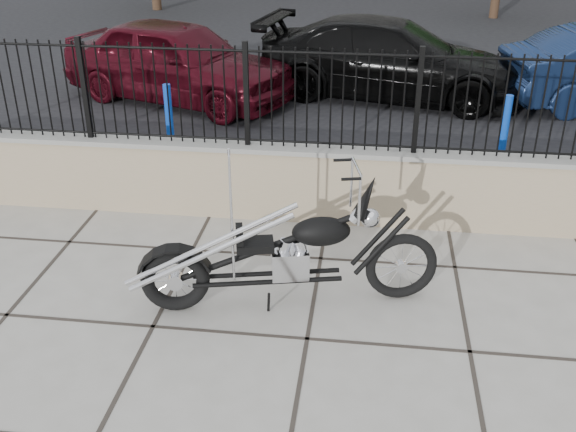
% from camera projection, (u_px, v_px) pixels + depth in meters
% --- Properties ---
extents(ground_plane, '(90.00, 90.00, 0.00)m').
position_uv_depth(ground_plane, '(307.00, 339.00, 6.34)').
color(ground_plane, '#99968E').
rests_on(ground_plane, ground).
extents(parking_lot, '(30.00, 30.00, 0.00)m').
position_uv_depth(parking_lot, '(357.00, 44.00, 17.39)').
color(parking_lot, black).
rests_on(parking_lot, ground).
extents(retaining_wall, '(14.00, 0.36, 0.96)m').
position_uv_depth(retaining_wall, '(328.00, 184.00, 8.33)').
color(retaining_wall, gray).
rests_on(retaining_wall, ground_plane).
extents(iron_fence, '(14.00, 0.08, 1.20)m').
position_uv_depth(iron_fence, '(331.00, 100.00, 7.84)').
color(iron_fence, black).
rests_on(iron_fence, retaining_wall).
extents(chopper_motorcycle, '(2.87, 1.11, 1.70)m').
position_uv_depth(chopper_motorcycle, '(284.00, 230.00, 6.48)').
color(chopper_motorcycle, black).
rests_on(chopper_motorcycle, ground_plane).
extents(car_red, '(4.87, 3.28, 1.54)m').
position_uv_depth(car_red, '(178.00, 61.00, 12.67)').
color(car_red, '#400912').
rests_on(car_red, parking_lot).
extents(car_black, '(5.40, 3.02, 1.48)m').
position_uv_depth(car_black, '(391.00, 59.00, 12.91)').
color(car_black, black).
rests_on(car_black, parking_lot).
extents(bollard_a, '(0.15, 0.15, 1.01)m').
position_uv_depth(bollard_a, '(169.00, 116.00, 10.63)').
color(bollard_a, '#0C26B5').
rests_on(bollard_a, ground_plane).
extents(bollard_b, '(0.14, 0.14, 1.02)m').
position_uv_depth(bollard_b, '(505.00, 128.00, 10.09)').
color(bollard_b, blue).
rests_on(bollard_b, ground_plane).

